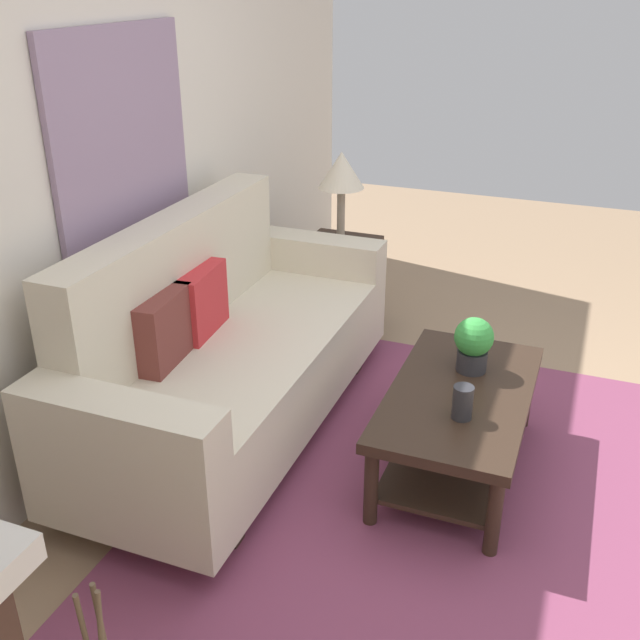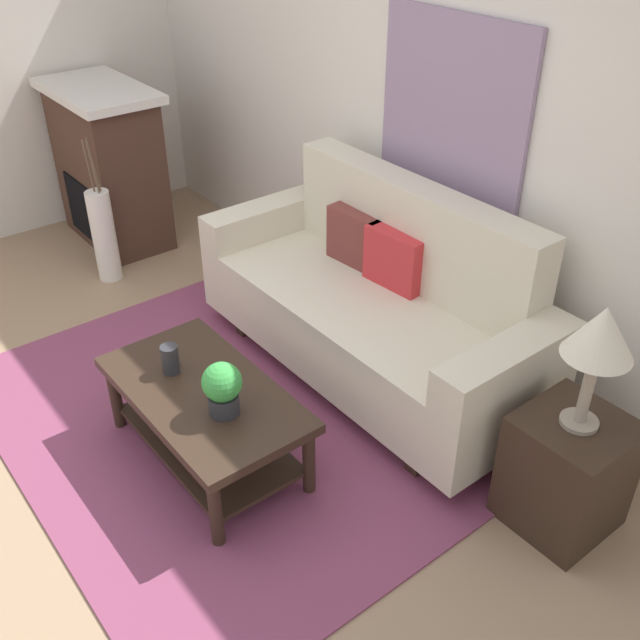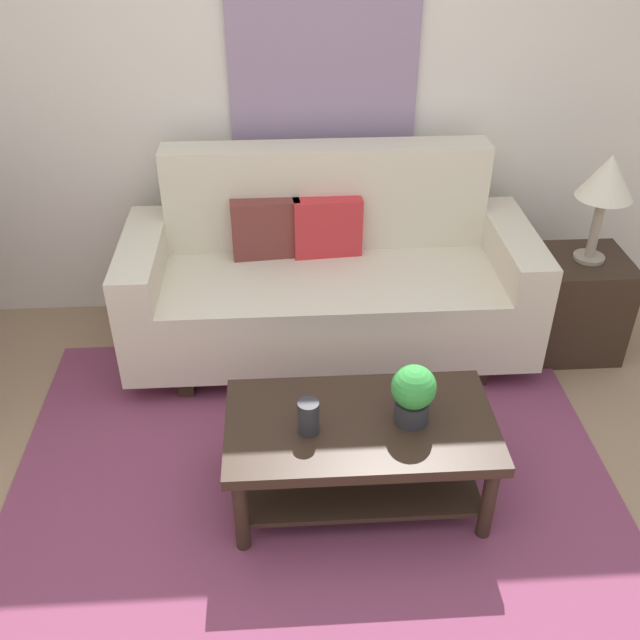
# 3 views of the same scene
# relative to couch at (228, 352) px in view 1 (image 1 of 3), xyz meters

# --- Properties ---
(ground_plane) EXTENTS (9.79, 9.79, 0.00)m
(ground_plane) POSITION_rel_couch_xyz_m (-0.14, -1.46, -0.43)
(ground_plane) COLOR #9E7F60
(wall_back) EXTENTS (5.79, 0.10, 2.70)m
(wall_back) POSITION_rel_couch_xyz_m (-0.14, 0.54, 0.92)
(wall_back) COLOR silver
(wall_back) RESTS_ON ground_plane
(area_rug) EXTENTS (2.67, 1.99, 0.01)m
(area_rug) POSITION_rel_couch_xyz_m (-0.14, -0.96, -0.42)
(area_rug) COLOR #843D5B
(area_rug) RESTS_ON ground_plane
(couch) EXTENTS (2.12, 0.84, 1.08)m
(couch) POSITION_rel_couch_xyz_m (0.00, 0.00, 0.00)
(couch) COLOR beige
(couch) RESTS_ON ground_plane
(throw_pillow_maroon) EXTENTS (0.37, 0.15, 0.32)m
(throw_pillow_maroon) POSITION_rel_couch_xyz_m (-0.33, 0.13, 0.25)
(throw_pillow_maroon) COLOR brown
(throw_pillow_maroon) RESTS_ON couch
(throw_pillow_crimson) EXTENTS (0.37, 0.15, 0.32)m
(throw_pillow_crimson) POSITION_rel_couch_xyz_m (-0.00, 0.13, 0.25)
(throw_pillow_crimson) COLOR red
(throw_pillow_crimson) RESTS_ON couch
(coffee_table) EXTENTS (1.10, 0.60, 0.43)m
(coffee_table) POSITION_rel_couch_xyz_m (0.05, -1.13, -0.12)
(coffee_table) COLOR #332319
(coffee_table) RESTS_ON ground_plane
(tabletop_vase) EXTENTS (0.09, 0.09, 0.15)m
(tabletop_vase) POSITION_rel_couch_xyz_m (-0.17, -1.18, 0.07)
(tabletop_vase) COLOR #2D2D33
(tabletop_vase) RESTS_ON coffee_table
(potted_plant_tabletop) EXTENTS (0.18, 0.18, 0.26)m
(potted_plant_tabletop) POSITION_rel_couch_xyz_m (0.25, -1.14, 0.14)
(potted_plant_tabletop) COLOR #2D2D33
(potted_plant_tabletop) RESTS_ON coffee_table
(side_table) EXTENTS (0.44, 0.44, 0.56)m
(side_table) POSITION_rel_couch_xyz_m (1.36, -0.09, -0.15)
(side_table) COLOR #332319
(side_table) RESTS_ON ground_plane
(table_lamp) EXTENTS (0.28, 0.28, 0.57)m
(table_lamp) POSITION_rel_couch_xyz_m (1.36, -0.09, 0.56)
(table_lamp) COLOR gray
(table_lamp) RESTS_ON side_table
(framed_painting) EXTENTS (0.98, 0.03, 0.93)m
(framed_painting) POSITION_rel_couch_xyz_m (-0.00, 0.47, 1.01)
(framed_painting) COLOR gray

